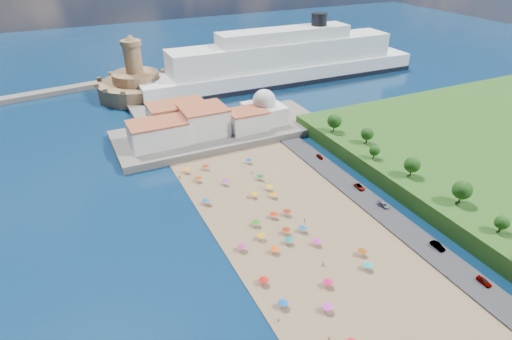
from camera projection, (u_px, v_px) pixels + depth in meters
ground at (281, 234)px, 125.20m from camera, size 700.00×700.00×0.00m
terrace at (221, 131)px, 185.59m from camera, size 90.00×36.00×3.00m
jetty at (151, 113)px, 204.96m from camera, size 18.00×70.00×2.40m
waterfront_buildings at (190, 122)px, 178.06m from camera, size 57.00×29.00×11.00m
domed_building at (264, 109)px, 187.89m from camera, size 16.00×16.00×15.00m
fortress at (136, 84)px, 225.84m from camera, size 40.00×40.00×32.40m
cruise_ship at (284, 63)px, 246.29m from camera, size 168.37×27.15×36.75m
beach_parasols at (294, 248)px, 116.39m from camera, size 32.32×112.78×2.20m
beachgoers at (261, 233)px, 123.97m from camera, size 27.47×99.92×1.89m
parked_cars at (391, 211)px, 133.26m from camera, size 2.46×78.49×1.45m
hillside_trees at (422, 172)px, 136.91m from camera, size 12.91×106.32×7.52m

